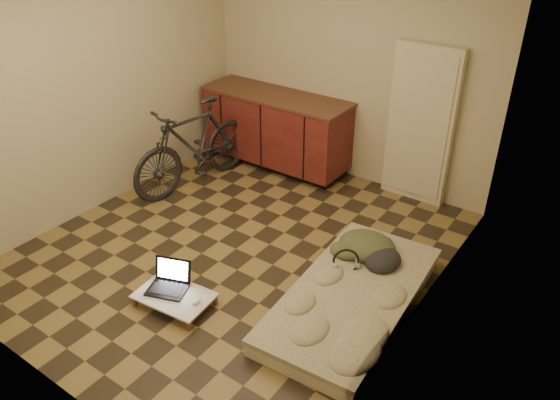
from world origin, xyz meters
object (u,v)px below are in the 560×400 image
Objects in this scene: lap_desk at (174,296)px; laptop at (169,282)px; bicycle at (193,141)px; futon at (352,298)px.

lap_desk is 0.13m from laptop.
laptop is (1.19, -1.60, -0.40)m from bicycle.
futon is 1.53m from laptop.
bicycle is at bearing 158.01° from futon.
lap_desk is 1.67× the size of laptop.
lap_desk is (-1.20, -0.85, 0.01)m from futon.
bicycle is 2.55× the size of lap_desk.
futon reaches higher than lap_desk.
laptop is (-1.31, -0.79, 0.07)m from futon.
bicycle is 2.67m from futon.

